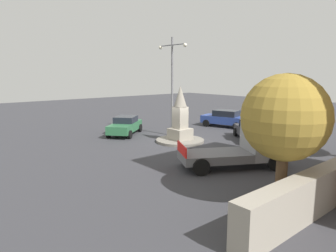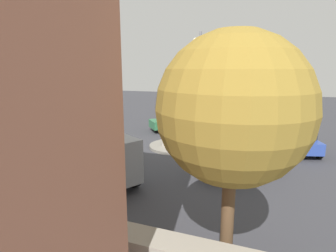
{
  "view_description": "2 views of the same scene",
  "coord_description": "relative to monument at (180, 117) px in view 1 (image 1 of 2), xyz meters",
  "views": [
    {
      "loc": [
        15.62,
        -14.43,
        4.83
      ],
      "look_at": [
        -0.85,
        -0.41,
        1.08
      ],
      "focal_mm": 32.48,
      "sensor_mm": 36.0,
      "label": 1
    },
    {
      "loc": [
        16.2,
        5.32,
        5.12
      ],
      "look_at": [
        -0.82,
        -0.81,
        1.23
      ],
      "focal_mm": 28.66,
      "sensor_mm": 36.0,
      "label": 2
    }
  ],
  "objects": [
    {
      "name": "car_blue_approaching",
      "position": [
        -1.88,
        7.34,
        -0.99
      ],
      "size": [
        4.48,
        2.85,
        1.54
      ],
      "color": "#2D479E",
      "rests_on": "ground"
    },
    {
      "name": "truck_grey_near_island",
      "position": [
        6.58,
        -1.27,
        -0.7
      ],
      "size": [
        4.35,
        5.65,
        2.29
      ],
      "color": "gray",
      "rests_on": "ground"
    },
    {
      "name": "tree_near_wall",
      "position": [
        10.3,
        -4.54,
        1.51
      ],
      "size": [
        3.07,
        3.07,
        4.85
      ],
      "color": "brown",
      "rests_on": "ground"
    },
    {
      "name": "ground_plane",
      "position": [
        0.0,
        0.0,
        -1.78
      ],
      "size": [
        80.0,
        80.0,
        0.0
      ],
      "primitive_type": "plane",
      "color": "#38383D"
    },
    {
      "name": "car_dark_grey_passing",
      "position": [
        2.99,
        4.36,
        -1.05
      ],
      "size": [
        4.26,
        3.93,
        1.44
      ],
      "color": "#38383D",
      "rests_on": "ground"
    },
    {
      "name": "traffic_island",
      "position": [
        0.0,
        0.0,
        -1.7
      ],
      "size": [
        3.43,
        3.43,
        0.18
      ],
      "primitive_type": "cylinder",
      "color": "gray",
      "rests_on": "ground"
    },
    {
      "name": "monument",
      "position": [
        0.0,
        0.0,
        0.0
      ],
      "size": [
        1.35,
        1.35,
        3.82
      ],
      "color": "#9E9687",
      "rests_on": "traffic_island"
    },
    {
      "name": "car_green_waiting",
      "position": [
        -4.78,
        -1.56,
        -1.04
      ],
      "size": [
        3.9,
        4.25,
        1.45
      ],
      "color": "#2D6B42",
      "rests_on": "ground"
    },
    {
      "name": "streetlamp",
      "position": [
        -2.07,
        1.04,
        2.73
      ],
      "size": [
        3.08,
        0.28,
        7.53
      ],
      "color": "slate",
      "rests_on": "ground"
    }
  ]
}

